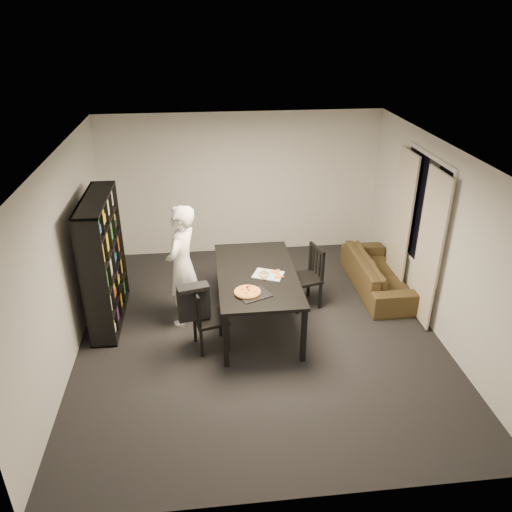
{
  "coord_description": "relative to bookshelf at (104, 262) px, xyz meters",
  "views": [
    {
      "loc": [
        -0.71,
        -5.89,
        4.18
      ],
      "look_at": [
        -0.01,
        0.34,
        1.05
      ],
      "focal_mm": 35.0,
      "sensor_mm": 36.0,
      "label": 1
    }
  ],
  "objects": [
    {
      "name": "window_pane",
      "position": [
        4.64,
        -0.0,
        0.55
      ],
      "size": [
        0.02,
        1.4,
        1.6
      ],
      "primitive_type": "cube",
      "color": "black",
      "rests_on": "room"
    },
    {
      "name": "sofa",
      "position": [
        4.24,
        0.42,
        -0.67
      ],
      "size": [
        0.75,
        1.91,
        0.56
      ],
      "primitive_type": "imported",
      "rotation": [
        0.0,
        0.0,
        1.57
      ],
      "color": "#3D3318",
      "rests_on": "room"
    },
    {
      "name": "baking_tray",
      "position": [
        2.04,
        -0.95,
        -0.11
      ],
      "size": [
        0.49,
        0.45,
        0.01
      ],
      "primitive_type": "cube",
      "rotation": [
        0.0,
        0.0,
        0.4
      ],
      "color": "black",
      "rests_on": "dining_table"
    },
    {
      "name": "curtain_left",
      "position": [
        4.56,
        -0.52,
        0.2
      ],
      "size": [
        0.03,
        0.7,
        2.25
      ],
      "primitive_type": "cube",
      "color": "beige",
      "rests_on": "room"
    },
    {
      "name": "pizza_slices",
      "position": [
        2.33,
        -0.45,
        -0.1
      ],
      "size": [
        0.45,
        0.41,
        0.01
      ],
      "primitive_type": null,
      "rotation": [
        0.0,
        0.0,
        -0.31
      ],
      "color": "#CF7B40",
      "rests_on": "dining_table"
    },
    {
      "name": "kitchen_towel",
      "position": [
        2.3,
        -0.44,
        -0.11
      ],
      "size": [
        0.49,
        0.44,
        0.01
      ],
      "primitive_type": "cube",
      "rotation": [
        0.0,
        0.0,
        -0.41
      ],
      "color": "white",
      "rests_on": "dining_table"
    },
    {
      "name": "pepperoni_pizza",
      "position": [
        1.96,
        -0.92,
        -0.09
      ],
      "size": [
        0.35,
        0.35,
        0.03
      ],
      "rotation": [
        0.0,
        0.0,
        -0.43
      ],
      "color": "#AF6D33",
      "rests_on": "dining_table"
    },
    {
      "name": "curtain_right",
      "position": [
        4.56,
        0.52,
        0.2
      ],
      "size": [
        0.03,
        0.7,
        2.25
      ],
      "primitive_type": "cube",
      "color": "beige",
      "rests_on": "room"
    },
    {
      "name": "chair_left",
      "position": [
        1.38,
        -0.88,
        -0.43
      ],
      "size": [
        0.52,
        0.52,
        0.92
      ],
      "rotation": [
        0.0,
        0.0,
        1.81
      ],
      "color": "black",
      "rests_on": "room"
    },
    {
      "name": "room",
      "position": [
        2.16,
        -0.6,
        0.35
      ],
      "size": [
        5.01,
        5.51,
        2.61
      ],
      "color": "black",
      "rests_on": "ground"
    },
    {
      "name": "chair_right",
      "position": [
        3.01,
        0.08,
        -0.4
      ],
      "size": [
        0.55,
        0.55,
        0.97
      ],
      "rotation": [
        0.0,
        0.0,
        -1.3
      ],
      "color": "black",
      "rests_on": "room"
    },
    {
      "name": "dining_table",
      "position": [
        2.15,
        -0.36,
        -0.19
      ],
      "size": [
        1.11,
        2.0,
        0.83
      ],
      "color": "black",
      "rests_on": "room"
    },
    {
      "name": "person",
      "position": [
        1.11,
        -0.17,
        -0.05
      ],
      "size": [
        0.65,
        0.77,
        1.81
      ],
      "primitive_type": "imported",
      "rotation": [
        0.0,
        0.0,
        -1.96
      ],
      "color": "white",
      "rests_on": "room"
    },
    {
      "name": "draped_jacket",
      "position": [
        1.26,
        -0.91,
        -0.19
      ],
      "size": [
        0.44,
        0.27,
        0.51
      ],
      "rotation": [
        0.0,
        0.0,
        1.81
      ],
      "color": "black",
      "rests_on": "chair_left"
    },
    {
      "name": "window_frame",
      "position": [
        4.64,
        -0.0,
        0.55
      ],
      "size": [
        0.03,
        1.52,
        1.72
      ],
      "primitive_type": "cube",
      "color": "white",
      "rests_on": "room"
    },
    {
      "name": "bookshelf",
      "position": [
        0.0,
        0.0,
        0.0
      ],
      "size": [
        0.35,
        1.5,
        1.9
      ],
      "primitive_type": "cube",
      "color": "black",
      "rests_on": "room"
    }
  ]
}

